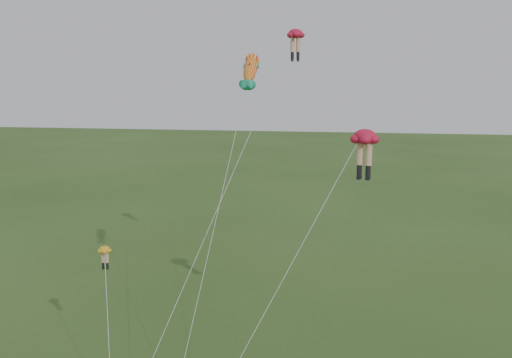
# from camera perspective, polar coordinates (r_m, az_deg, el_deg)

# --- Properties ---
(legs_kite_red_high) EXTENTS (7.83, 14.82, 20.37)m
(legs_kite_red_high) POSITION_cam_1_polar(r_m,az_deg,el_deg) (40.13, 3.65, 13.42)
(legs_kite_red_high) COLOR #B61230
(legs_kite_red_high) RESTS_ON ground
(legs_kite_red_mid) EXTENTS (8.69, 7.96, 14.35)m
(legs_kite_red_mid) POSITION_cam_1_polar(r_m,az_deg,el_deg) (31.68, 10.67, 3.55)
(legs_kite_red_mid) COLOR #B61230
(legs_kite_red_mid) RESTS_ON ground
(legs_kite_yellow) EXTENTS (2.36, 4.63, 7.84)m
(legs_kite_yellow) POSITION_cam_1_polar(r_m,az_deg,el_deg) (33.06, -14.86, -8.06)
(legs_kite_yellow) COLOR gold
(legs_kite_yellow) RESTS_ON ground
(fish_kite) EXTENTS (3.47, 8.93, 18.77)m
(fish_kite) POSITION_cam_1_polar(r_m,az_deg,el_deg) (34.72, -0.60, 10.77)
(fish_kite) COLOR yellow
(fish_kite) RESTS_ON ground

